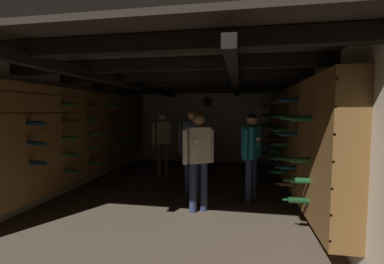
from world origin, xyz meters
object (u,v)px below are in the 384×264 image
display_bottle (199,132)px  person_host_center (192,143)px  person_guest_far_left (162,138)px  person_guest_mid_right (251,149)px  wine_crate_stack (198,153)px  person_guest_near_right (198,153)px

display_bottle → person_host_center: (0.24, -2.39, -0.02)m
person_host_center → person_guest_far_left: (-1.03, 1.43, -0.05)m
person_host_center → person_guest_far_left: person_host_center is taller
person_guest_mid_right → person_guest_far_left: (-2.14, 1.61, 0.01)m
display_bottle → person_guest_mid_right: person_guest_mid_right is taller
person_guest_mid_right → person_guest_far_left: person_guest_far_left is taller
wine_crate_stack → person_guest_near_right: (0.51, -3.24, 0.51)m
person_guest_mid_right → display_bottle: bearing=117.7°
wine_crate_stack → person_guest_near_right: person_guest_near_right is taller
display_bottle → person_guest_far_left: person_guest_far_left is taller
person_guest_near_right → display_bottle: bearing=98.7°
display_bottle → person_guest_far_left: size_ratio=0.22×
display_bottle → person_guest_near_right: (0.50, -3.24, -0.07)m
person_host_center → person_guest_near_right: bearing=-73.2°
person_host_center → person_guest_far_left: 1.76m
person_host_center → wine_crate_stack: bearing=96.2°
display_bottle → person_guest_mid_right: 2.91m
display_bottle → person_guest_mid_right: (1.35, -2.57, -0.09)m
person_host_center → person_guest_near_right: (0.26, -0.85, -0.05)m
wine_crate_stack → person_host_center: person_host_center is taller
wine_crate_stack → display_bottle: bearing=0.0°
wine_crate_stack → display_bottle: display_bottle is taller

